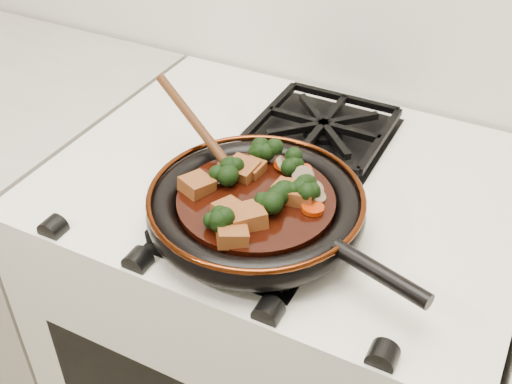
% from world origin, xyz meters
% --- Properties ---
extents(stove, '(0.76, 0.60, 0.90)m').
position_xyz_m(stove, '(0.00, 1.69, 0.45)').
color(stove, white).
rests_on(stove, ground).
extents(burner_grate_front, '(0.23, 0.23, 0.03)m').
position_xyz_m(burner_grate_front, '(0.00, 1.55, 0.91)').
color(burner_grate_front, black).
rests_on(burner_grate_front, stove).
extents(burner_grate_back, '(0.23, 0.23, 0.03)m').
position_xyz_m(burner_grate_back, '(0.00, 1.83, 0.91)').
color(burner_grate_back, black).
rests_on(burner_grate_back, stove).
extents(skillet, '(0.43, 0.31, 0.05)m').
position_xyz_m(skillet, '(0.01, 1.55, 0.94)').
color(skillet, black).
rests_on(skillet, burner_grate_front).
extents(braising_sauce, '(0.23, 0.23, 0.02)m').
position_xyz_m(braising_sauce, '(0.01, 1.55, 0.95)').
color(braising_sauce, black).
rests_on(braising_sauce, skillet).
extents(tofu_cube_0, '(0.07, 0.07, 0.03)m').
position_xyz_m(tofu_cube_0, '(0.02, 1.50, 0.97)').
color(tofu_cube_0, brown).
rests_on(tofu_cube_0, braising_sauce).
extents(tofu_cube_1, '(0.05, 0.05, 0.03)m').
position_xyz_m(tofu_cube_1, '(0.06, 1.57, 0.97)').
color(tofu_cube_1, brown).
rests_on(tofu_cube_1, braising_sauce).
extents(tofu_cube_2, '(0.03, 0.04, 0.02)m').
position_xyz_m(tofu_cube_2, '(0.04, 1.58, 0.97)').
color(tofu_cube_2, brown).
rests_on(tofu_cube_2, braising_sauce).
extents(tofu_cube_3, '(0.05, 0.05, 0.03)m').
position_xyz_m(tofu_cube_3, '(-0.00, 1.50, 0.97)').
color(tofu_cube_3, brown).
rests_on(tofu_cube_3, braising_sauce).
extents(tofu_cube_4, '(0.06, 0.06, 0.03)m').
position_xyz_m(tofu_cube_4, '(0.02, 1.46, 0.97)').
color(tofu_cube_4, brown).
rests_on(tofu_cube_4, braising_sauce).
extents(tofu_cube_5, '(0.05, 0.05, 0.03)m').
position_xyz_m(tofu_cube_5, '(-0.07, 1.53, 0.97)').
color(tofu_cube_5, brown).
rests_on(tofu_cube_5, braising_sauce).
extents(tofu_cube_6, '(0.05, 0.05, 0.03)m').
position_xyz_m(tofu_cube_6, '(-0.03, 1.59, 0.97)').
color(tofu_cube_6, brown).
rests_on(tofu_cube_6, braising_sauce).
extents(tofu_cube_7, '(0.03, 0.04, 0.02)m').
position_xyz_m(tofu_cube_7, '(-0.02, 1.60, 0.97)').
color(tofu_cube_7, brown).
rests_on(tofu_cube_7, braising_sauce).
extents(broccoli_floret_0, '(0.08, 0.09, 0.07)m').
position_xyz_m(broccoli_floret_0, '(0.07, 1.58, 0.97)').
color(broccoli_floret_0, black).
rests_on(broccoli_floret_0, braising_sauce).
extents(broccoli_floret_1, '(0.09, 0.08, 0.07)m').
position_xyz_m(broccoli_floret_1, '(0.03, 1.63, 0.97)').
color(broccoli_floret_1, black).
rests_on(broccoli_floret_1, braising_sauce).
extents(broccoli_floret_2, '(0.08, 0.07, 0.06)m').
position_xyz_m(broccoli_floret_2, '(-0.05, 1.57, 0.97)').
color(broccoli_floret_2, black).
rests_on(broccoli_floret_2, braising_sauce).
extents(broccoli_floret_3, '(0.08, 0.07, 0.07)m').
position_xyz_m(broccoli_floret_3, '(0.05, 1.56, 0.97)').
color(broccoli_floret_3, black).
rests_on(broccoli_floret_3, braising_sauce).
extents(broccoli_floret_4, '(0.07, 0.07, 0.06)m').
position_xyz_m(broccoli_floret_4, '(0.04, 1.54, 0.97)').
color(broccoli_floret_4, black).
rests_on(broccoli_floret_4, braising_sauce).
extents(broccoli_floret_5, '(0.08, 0.09, 0.07)m').
position_xyz_m(broccoli_floret_5, '(-0.02, 1.64, 0.97)').
color(broccoli_floret_5, black).
rests_on(broccoli_floret_5, braising_sauce).
extents(broccoli_floret_6, '(0.07, 0.08, 0.07)m').
position_xyz_m(broccoli_floret_6, '(-0.01, 1.47, 0.97)').
color(broccoli_floret_6, black).
rests_on(broccoli_floret_6, braising_sauce).
extents(carrot_coin_0, '(0.03, 0.03, 0.02)m').
position_xyz_m(carrot_coin_0, '(0.05, 1.57, 0.96)').
color(carrot_coin_0, '#A82904').
rests_on(carrot_coin_0, braising_sauce).
extents(carrot_coin_1, '(0.03, 0.03, 0.01)m').
position_xyz_m(carrot_coin_1, '(0.09, 1.56, 0.96)').
color(carrot_coin_1, '#A82904').
rests_on(carrot_coin_1, braising_sauce).
extents(carrot_coin_2, '(0.03, 0.03, 0.02)m').
position_xyz_m(carrot_coin_2, '(0.05, 1.63, 0.96)').
color(carrot_coin_2, '#A82904').
rests_on(carrot_coin_2, braising_sauce).
extents(carrot_coin_3, '(0.03, 0.03, 0.02)m').
position_xyz_m(carrot_coin_3, '(0.01, 1.63, 0.96)').
color(carrot_coin_3, '#A82904').
rests_on(carrot_coin_3, braising_sauce).
extents(mushroom_slice_0, '(0.04, 0.04, 0.03)m').
position_xyz_m(mushroom_slice_0, '(0.08, 1.59, 0.97)').
color(mushroom_slice_0, olive).
rests_on(mushroom_slice_0, braising_sauce).
extents(mushroom_slice_1, '(0.05, 0.05, 0.02)m').
position_xyz_m(mushroom_slice_1, '(0.08, 1.59, 0.97)').
color(mushroom_slice_1, olive).
rests_on(mushroom_slice_1, braising_sauce).
extents(mushroom_slice_2, '(0.03, 0.03, 0.03)m').
position_xyz_m(mushroom_slice_2, '(0.05, 1.62, 0.97)').
color(mushroom_slice_2, olive).
rests_on(mushroom_slice_2, braising_sauce).
extents(mushroom_slice_3, '(0.04, 0.04, 0.03)m').
position_xyz_m(mushroom_slice_3, '(0.02, 1.63, 0.97)').
color(mushroom_slice_3, olive).
rests_on(mushroom_slice_3, braising_sauce).
extents(wooden_spoon, '(0.13, 0.08, 0.21)m').
position_xyz_m(wooden_spoon, '(-0.10, 1.61, 0.98)').
color(wooden_spoon, '#46240F').
rests_on(wooden_spoon, braising_sauce).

